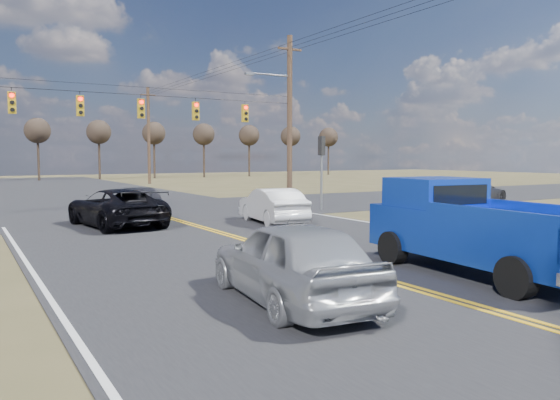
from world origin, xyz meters
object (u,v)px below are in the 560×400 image
cross_car_east_near (436,190)px  cross_car_east_far (477,191)px  pickup_truck (474,228)px  dgrey_car_queue (137,205)px  black_suv (115,208)px  silver_suv (292,260)px  white_car_queue (272,206)px

cross_car_east_near → cross_car_east_far: 2.85m
pickup_truck → dgrey_car_queue: 15.05m
black_suv → cross_car_east_near: size_ratio=1.24×
black_suv → cross_car_east_far: size_ratio=1.22×
dgrey_car_queue → cross_car_east_far: 21.96m
black_suv → dgrey_car_queue: bearing=-145.8°
silver_suv → white_car_queue: (6.00, 11.23, -0.08)m
dgrey_car_queue → white_car_queue: bearing=154.7°
cross_car_east_far → cross_car_east_near: bearing=64.2°
dgrey_car_queue → cross_car_east_near: (19.29, 1.17, -0.03)m
white_car_queue → black_suv: bearing=-11.9°
silver_suv → dgrey_car_queue: silver_suv is taller
white_car_queue → dgrey_car_queue: dgrey_car_queue is taller
silver_suv → pickup_truck: bearing=-173.3°
pickup_truck → cross_car_east_near: 21.87m
black_suv → cross_car_east_far: (23.14, 1.23, -0.11)m
cross_car_east_near → pickup_truck: bearing=128.4°
silver_suv → black_suv: (-0.05, 13.45, -0.06)m
dgrey_car_queue → cross_car_east_far: dgrey_car_queue is taller
pickup_truck → silver_suv: size_ratio=1.29×
black_suv → silver_suv: bearing=82.8°
pickup_truck → cross_car_east_far: pickup_truck is taller
silver_suv → cross_car_east_near: 25.75m
silver_suv → cross_car_east_near: bearing=-135.9°
cross_car_east_near → white_car_queue: bearing=99.8°
black_suv → white_car_queue: (6.05, -2.22, -0.02)m
pickup_truck → black_suv: 14.42m
silver_suv → dgrey_car_queue: bearing=-87.9°
pickup_truck → cross_car_east_far: bearing=44.0°
dgrey_car_queue → black_suv: bearing=50.2°
pickup_truck → dgrey_car_queue: size_ratio=1.18×
cross_car_east_near → black_suv: bearing=88.9°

